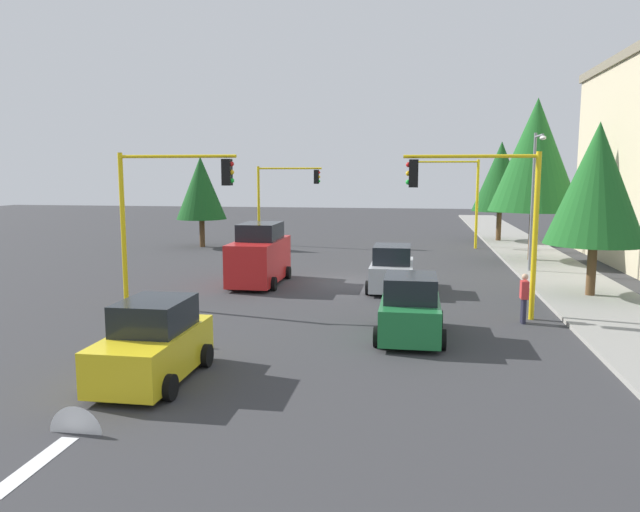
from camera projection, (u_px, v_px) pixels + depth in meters
ground_plane at (339, 282)px, 27.85m from camera, size 120.00×120.00×0.00m
sidewalk_kerb at (551, 269)px, 31.10m from camera, size 80.00×4.00×0.15m
lane_arrow_near at (183, 351)px, 17.05m from camera, size 2.40×1.10×1.10m
lane_arrow_mid at (61, 445)px, 11.18m from camera, size 2.40×1.10×1.10m
traffic_signal_near_left at (482, 202)px, 20.53m from camera, size 0.36×4.59×5.75m
traffic_signal_far_right at (284, 189)px, 41.89m from camera, size 0.36×4.59×5.51m
traffic_signal_near_right at (167, 199)px, 22.31m from camera, size 0.36×4.59×5.80m
traffic_signal_far_left at (450, 186)px, 40.08m from camera, size 0.36×4.59×5.93m
street_lamp_curbside at (535, 187)px, 29.35m from camera, size 2.15×0.28×7.00m
tree_roadside_mid at (536, 155)px, 33.29m from camera, size 4.99×4.99×9.15m
tree_opposite_side at (201, 188)px, 40.75m from camera, size 3.39×3.39×6.15m
tree_roadside_far at (501, 177)px, 43.32m from camera, size 4.00×4.00×7.30m
tree_roadside_near at (597, 184)px, 23.63m from camera, size 3.86×3.86×7.04m
delivery_van_red at (260, 256)px, 27.36m from camera, size 4.80×2.22×2.77m
car_yellow at (153, 344)px, 14.63m from camera, size 3.86×2.05×1.98m
car_green at (410, 309)px, 18.39m from camera, size 3.88×2.08×1.98m
car_silver at (392, 270)px, 25.88m from camera, size 3.88×2.09×1.98m
pedestrian_crossing at (524, 297)px, 20.15m from camera, size 0.40×0.24×1.70m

